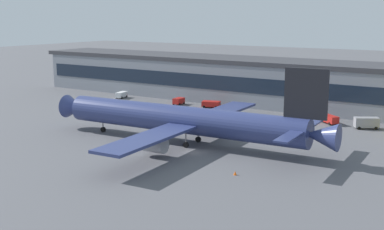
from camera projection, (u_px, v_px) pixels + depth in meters
ground_plane at (193, 152)px, 93.32m from camera, size 600.00×600.00×0.00m
terminal_building at (304, 85)px, 137.05m from camera, size 180.35×19.12×12.61m
airliner at (185, 120)px, 98.62m from camera, size 60.59×52.02×16.07m
pushback_tractor at (211, 104)px, 138.21m from camera, size 5.35×3.90×1.75m
baggage_tug at (179, 101)px, 142.85m from camera, size 2.29×3.72×1.85m
belt_loader at (328, 118)px, 118.27m from camera, size 6.32×5.44×1.95m
crew_van at (367, 122)px, 112.40m from camera, size 5.59×4.57×2.55m
follow_me_car at (122, 94)px, 154.21m from camera, size 2.76×4.70×1.85m
traffic_cone_0 at (235, 173)px, 80.02m from camera, size 0.50×0.50×0.63m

